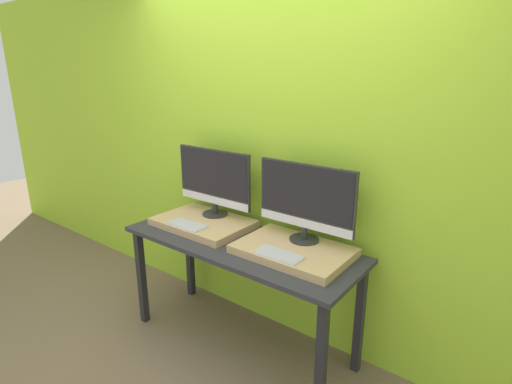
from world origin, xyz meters
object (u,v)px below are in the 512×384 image
(monitor_left, at_px, (214,179))
(keyboard_left, at_px, (187,225))
(monitor_right, at_px, (306,199))
(keyboard_right, at_px, (279,255))

(monitor_left, bearing_deg, keyboard_left, -90.00)
(monitor_right, bearing_deg, keyboard_right, -90.00)
(monitor_left, xyz_separation_m, keyboard_left, (0.00, -0.28, -0.26))
(monitor_right, relative_size, keyboard_right, 2.32)
(keyboard_right, bearing_deg, keyboard_left, 180.00)
(monitor_right, xyz_separation_m, keyboard_right, (0.00, -0.28, -0.26))
(monitor_left, height_order, monitor_right, same)
(keyboard_right, bearing_deg, monitor_right, 90.00)
(monitor_left, height_order, keyboard_right, monitor_left)
(monitor_left, relative_size, monitor_right, 1.00)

